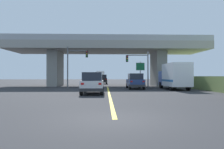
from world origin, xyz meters
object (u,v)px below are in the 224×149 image
(suv_crossing, at_px, (135,81))
(traffic_signal_farside, at_px, (74,61))
(traffic_signal_nearside, at_px, (140,64))
(semi_truck_distant, at_px, (101,76))
(suv_lead, at_px, (93,83))
(box_truck, at_px, (174,76))
(sedan_oncoming, at_px, (103,79))
(highway_sign, at_px, (140,69))

(suv_crossing, relative_size, traffic_signal_farside, 0.76)
(traffic_signal_nearside, bearing_deg, semi_truck_distant, 100.95)
(suv_lead, relative_size, traffic_signal_farside, 0.78)
(box_truck, relative_size, traffic_signal_farside, 1.11)
(suv_lead, bearing_deg, semi_truck_distant, 90.30)
(sedan_oncoming, bearing_deg, box_truck, -64.64)
(semi_truck_distant, bearing_deg, highway_sign, -75.64)
(box_truck, height_order, traffic_signal_farside, traffic_signal_farside)
(highway_sign, height_order, semi_truck_distant, highway_sign)
(suv_lead, bearing_deg, sedan_oncoming, 88.63)
(sedan_oncoming, xyz_separation_m, semi_truck_distant, (-0.84, 17.55, 0.64))
(suv_crossing, bearing_deg, box_truck, -17.00)
(highway_sign, bearing_deg, box_truck, -72.04)
(traffic_signal_nearside, xyz_separation_m, highway_sign, (0.84, 4.83, -0.45))
(box_truck, distance_m, traffic_signal_farside, 13.94)
(traffic_signal_nearside, xyz_separation_m, semi_truck_distant, (-6.42, 33.21, -1.73))
(traffic_signal_farside, bearing_deg, highway_sign, 23.20)
(traffic_signal_farside, bearing_deg, suv_crossing, -18.32)
(suv_lead, bearing_deg, suv_crossing, 55.54)
(sedan_oncoming, xyz_separation_m, traffic_signal_nearside, (5.59, -15.65, 2.37))
(suv_crossing, bearing_deg, semi_truck_distant, 98.89)
(suv_lead, height_order, highway_sign, highway_sign)
(suv_crossing, xyz_separation_m, sedan_oncoming, (-4.51, 18.02, 0.00))
(traffic_signal_nearside, bearing_deg, sedan_oncoming, 109.64)
(sedan_oncoming, height_order, traffic_signal_farside, traffic_signal_farside)
(box_truck, xyz_separation_m, highway_sign, (-2.81, 8.67, 1.26))
(suv_crossing, height_order, traffic_signal_farside, traffic_signal_farside)
(suv_lead, xyz_separation_m, box_truck, (9.85, 5.99, 0.66))
(highway_sign, distance_m, semi_truck_distant, 29.33)
(suv_lead, height_order, box_truck, box_truck)
(sedan_oncoming, height_order, traffic_signal_nearside, traffic_signal_nearside)
(suv_crossing, relative_size, traffic_signal_nearside, 0.86)
(box_truck, bearing_deg, suv_crossing, 162.66)
(suv_crossing, distance_m, semi_truck_distant, 35.98)
(highway_sign, bearing_deg, sedan_oncoming, 120.71)
(suv_lead, distance_m, sedan_oncoming, 25.49)
(suv_lead, relative_size, box_truck, 0.70)
(suv_crossing, distance_m, highway_sign, 7.68)
(box_truck, bearing_deg, traffic_signal_nearside, 133.57)
(box_truck, bearing_deg, highway_sign, 107.96)
(box_truck, xyz_separation_m, sedan_oncoming, (-9.24, 19.49, -0.66))
(sedan_oncoming, height_order, semi_truck_distant, semi_truck_distant)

